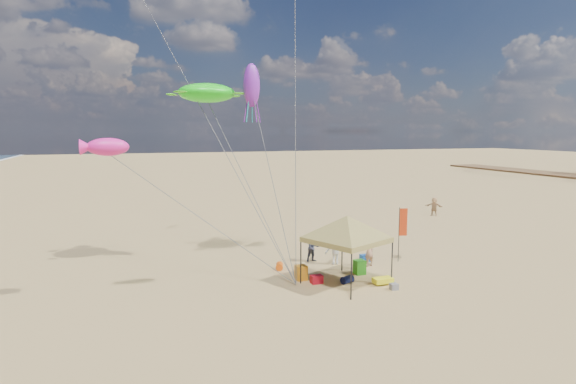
# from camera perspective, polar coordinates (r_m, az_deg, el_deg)

# --- Properties ---
(ground) EXTENTS (280.00, 280.00, 0.00)m
(ground) POSITION_cam_1_polar(r_m,az_deg,el_deg) (21.90, 2.68, -11.39)
(ground) COLOR tan
(ground) RESTS_ON ground
(canopy_tent) EXTENTS (5.47, 5.47, 3.70)m
(canopy_tent) POSITION_cam_1_polar(r_m,az_deg,el_deg) (21.82, 7.08, -3.15)
(canopy_tent) COLOR black
(canopy_tent) RESTS_ON ground
(feather_flag) EXTENTS (0.44, 0.15, 2.97)m
(feather_flag) POSITION_cam_1_polar(r_m,az_deg,el_deg) (26.31, 13.52, -3.92)
(feather_flag) COLOR black
(feather_flag) RESTS_ON ground
(cooler_red) EXTENTS (0.54, 0.38, 0.38)m
(cooler_red) POSITION_cam_1_polar(r_m,az_deg,el_deg) (22.46, 3.45, -10.41)
(cooler_red) COLOR #B50E1E
(cooler_red) RESTS_ON ground
(cooler_blue) EXTENTS (0.54, 0.38, 0.38)m
(cooler_blue) POSITION_cam_1_polar(r_m,az_deg,el_deg) (26.35, 9.24, -7.81)
(cooler_blue) COLOR #13499D
(cooler_blue) RESTS_ON ground
(bag_navy) EXTENTS (0.69, 0.54, 0.36)m
(bag_navy) POSITION_cam_1_polar(r_m,az_deg,el_deg) (22.59, 7.12, -10.38)
(bag_navy) COLOR black
(bag_navy) RESTS_ON ground
(bag_orange) EXTENTS (0.54, 0.69, 0.36)m
(bag_orange) POSITION_cam_1_polar(r_m,az_deg,el_deg) (24.53, -1.03, -8.88)
(bag_orange) COLOR #EF590D
(bag_orange) RESTS_ON ground
(chair_green) EXTENTS (0.50, 0.50, 0.70)m
(chair_green) POSITION_cam_1_polar(r_m,az_deg,el_deg) (24.03, 8.57, -8.89)
(chair_green) COLOR green
(chair_green) RESTS_ON ground
(chair_yellow) EXTENTS (0.50, 0.50, 0.70)m
(chair_yellow) POSITION_cam_1_polar(r_m,az_deg,el_deg) (22.88, 1.58, -9.64)
(chair_yellow) COLOR orange
(chair_yellow) RESTS_ON ground
(crate_grey) EXTENTS (0.34, 0.30, 0.28)m
(crate_grey) POSITION_cam_1_polar(r_m,az_deg,el_deg) (22.09, 12.58, -11.01)
(crate_grey) COLOR slate
(crate_grey) RESTS_ON ground
(beach_cart) EXTENTS (0.90, 0.50, 0.24)m
(beach_cart) POSITION_cam_1_polar(r_m,az_deg,el_deg) (22.68, 11.30, -10.34)
(beach_cart) COLOR #FBF41B
(beach_cart) RESTS_ON ground
(person_near_a) EXTENTS (0.62, 0.47, 1.55)m
(person_near_a) POSITION_cam_1_polar(r_m,az_deg,el_deg) (25.34, 9.69, -7.07)
(person_near_a) COLOR tan
(person_near_a) RESTS_ON ground
(person_near_b) EXTENTS (0.82, 0.68, 1.52)m
(person_near_b) POSITION_cam_1_polar(r_m,az_deg,el_deg) (25.89, 3.02, -6.69)
(person_near_b) COLOR #333645
(person_near_b) RESTS_ON ground
(person_near_c) EXTENTS (1.19, 0.80, 1.71)m
(person_near_c) POSITION_cam_1_polar(r_m,az_deg,el_deg) (25.44, 5.67, -6.75)
(person_near_c) COLOR silver
(person_near_c) RESTS_ON ground
(person_far_c) EXTENTS (1.28, 1.41, 1.56)m
(person_far_c) POSITION_cam_1_polar(r_m,az_deg,el_deg) (41.50, 17.11, -1.67)
(person_far_c) COLOR tan
(person_far_c) RESTS_ON ground
(turtle_kite) EXTENTS (3.43, 2.99, 0.99)m
(turtle_kite) POSITION_cam_1_polar(r_m,az_deg,el_deg) (25.37, -9.73, 11.62)
(turtle_kite) COLOR #1BF418
(turtle_kite) RESTS_ON ground
(fish_kite) EXTENTS (1.73, 1.11, 0.71)m
(fish_kite) POSITION_cam_1_polar(r_m,az_deg,el_deg) (19.99, -20.78, 5.07)
(fish_kite) COLOR #FC229F
(fish_kite) RESTS_ON ground
(squid_kite) EXTENTS (1.08, 1.08, 2.21)m
(squid_kite) POSITION_cam_1_polar(r_m,az_deg,el_deg) (24.98, -4.38, 12.64)
(squid_kite) COLOR purple
(squid_kite) RESTS_ON ground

